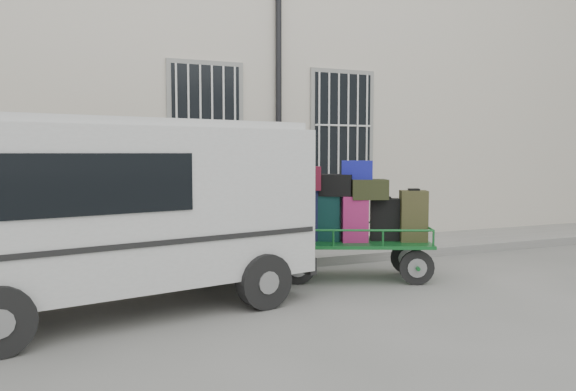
# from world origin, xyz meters

# --- Properties ---
(ground) EXTENTS (80.00, 80.00, 0.00)m
(ground) POSITION_xyz_m (0.00, 0.00, 0.00)
(ground) COLOR slate
(ground) RESTS_ON ground
(building) EXTENTS (24.00, 5.15, 6.00)m
(building) POSITION_xyz_m (0.00, 5.50, 3.00)
(building) COLOR beige
(building) RESTS_ON ground
(sidewalk) EXTENTS (24.00, 1.70, 0.15)m
(sidewalk) POSITION_xyz_m (0.00, 2.20, 0.07)
(sidewalk) COLOR gray
(sidewalk) RESTS_ON ground
(luggage_cart) EXTENTS (2.51, 1.76, 1.72)m
(luggage_cart) POSITION_xyz_m (1.06, 0.41, 0.89)
(luggage_cart) COLOR black
(luggage_cart) RESTS_ON ground
(van) EXTENTS (4.63, 2.63, 2.20)m
(van) POSITION_xyz_m (-2.20, 0.03, 1.26)
(van) COLOR silver
(van) RESTS_ON ground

